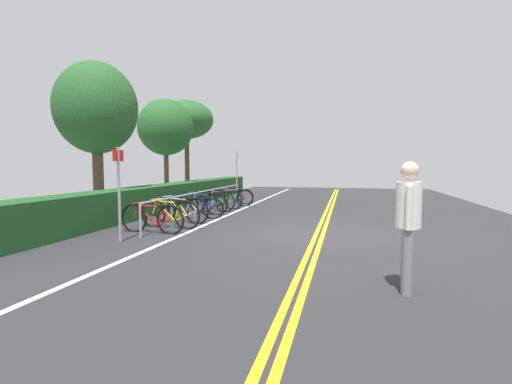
{
  "coord_description": "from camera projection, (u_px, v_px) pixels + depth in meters",
  "views": [
    {
      "loc": [
        -9.09,
        -0.6,
        1.68
      ],
      "look_at": [
        0.91,
        1.83,
        0.9
      ],
      "focal_mm": 26.12,
      "sensor_mm": 36.0,
      "label": 1
    }
  ],
  "objects": [
    {
      "name": "bicycle_4",
      "position": [
        202.0,
        204.0,
        12.31
      ],
      "size": [
        0.46,
        1.75,
        0.77
      ],
      "color": "black",
      "rests_on": "ground_plane"
    },
    {
      "name": "tree_extra",
      "position": [
        186.0,
        120.0,
        20.44
      ],
      "size": [
        2.95,
        2.95,
        5.15
      ],
      "color": "#473323",
      "rests_on": "ground_plane"
    },
    {
      "name": "tree_mid",
      "position": [
        96.0,
        109.0,
        11.53
      ],
      "size": [
        2.51,
        2.51,
        4.82
      ],
      "color": "brown",
      "rests_on": "ground_plane"
    },
    {
      "name": "bicycle_5",
      "position": [
        211.0,
        201.0,
        13.17
      ],
      "size": [
        0.46,
        1.8,
        0.76
      ],
      "color": "black",
      "rests_on": "ground_plane"
    },
    {
      "name": "tree_far_right",
      "position": [
        166.0,
        128.0,
        16.26
      ],
      "size": [
        2.4,
        2.4,
        4.5
      ],
      "color": "brown",
      "rests_on": "ground_plane"
    },
    {
      "name": "bicycle_3",
      "position": [
        196.0,
        208.0,
        11.44
      ],
      "size": [
        0.47,
        1.75,
        0.7
      ],
      "color": "black",
      "rests_on": "ground_plane"
    },
    {
      "name": "ground_plane",
      "position": [
        320.0,
        234.0,
        9.07
      ],
      "size": [
        35.04,
        11.93,
        0.05
      ],
      "primitive_type": "cube",
      "color": "#2B2B2D"
    },
    {
      "name": "sign_post_far",
      "position": [
        237.0,
        171.0,
        16.6
      ],
      "size": [
        0.36,
        0.09,
        2.24
      ],
      "color": "gray",
      "rests_on": "ground_plane"
    },
    {
      "name": "centre_line_yellow_outer",
      "position": [
        317.0,
        233.0,
        9.09
      ],
      "size": [
        31.54,
        0.1,
        0.0
      ],
      "primitive_type": "cube",
      "color": "gold",
      "rests_on": "ground_plane"
    },
    {
      "name": "bicycle_1",
      "position": [
        170.0,
        214.0,
        9.74
      ],
      "size": [
        0.46,
        1.79,
        0.79
      ],
      "color": "black",
      "rests_on": "ground_plane"
    },
    {
      "name": "bicycle_2",
      "position": [
        180.0,
        210.0,
        10.64
      ],
      "size": [
        0.46,
        1.84,
        0.78
      ],
      "color": "black",
      "rests_on": "ground_plane"
    },
    {
      "name": "centre_line_yellow_inner",
      "position": [
        323.0,
        233.0,
        9.05
      ],
      "size": [
        31.54,
        0.1,
        0.0
      ],
      "primitive_type": "cube",
      "color": "gold",
      "rests_on": "ground_plane"
    },
    {
      "name": "bike_lane_stripe_white",
      "position": [
        199.0,
        227.0,
        9.82
      ],
      "size": [
        31.54,
        0.12,
        0.0
      ],
      "primitive_type": "cube",
      "color": "white",
      "rests_on": "ground_plane"
    },
    {
      "name": "bicycle_0",
      "position": [
        152.0,
        218.0,
        9.02
      ],
      "size": [
        0.46,
        1.76,
        0.76
      ],
      "color": "black",
      "rests_on": "ground_plane"
    },
    {
      "name": "bicycle_8",
      "position": [
        233.0,
        196.0,
        15.52
      ],
      "size": [
        0.51,
        1.68,
        0.69
      ],
      "color": "black",
      "rests_on": "ground_plane"
    },
    {
      "name": "hedge_backdrop",
      "position": [
        171.0,
        196.0,
        14.15
      ],
      "size": [
        16.78,
        0.96,
        0.92
      ],
      "primitive_type": "cube",
      "color": "#1C4C21",
      "rests_on": "ground_plane"
    },
    {
      "name": "sign_post_near",
      "position": [
        119.0,
        185.0,
        7.93
      ],
      "size": [
        0.36,
        0.06,
        2.03
      ],
      "color": "gray",
      "rests_on": "ground_plane"
    },
    {
      "name": "bicycle_7",
      "position": [
        231.0,
        198.0,
        14.72
      ],
      "size": [
        0.51,
        1.75,
        0.71
      ],
      "color": "black",
      "rests_on": "ground_plane"
    },
    {
      "name": "bike_rack",
      "position": [
        204.0,
        196.0,
        12.23
      ],
      "size": [
        7.83,
        0.05,
        0.8
      ],
      "color": "#9EA0A5",
      "rests_on": "ground_plane"
    },
    {
      "name": "bicycle_6",
      "position": [
        221.0,
        200.0,
        13.89
      ],
      "size": [
        0.46,
        1.71,
        0.74
      ],
      "color": "black",
      "rests_on": "ground_plane"
    },
    {
      "name": "pedestrian",
      "position": [
        408.0,
        217.0,
        4.82
      ],
      "size": [
        0.49,
        0.32,
        1.71
      ],
      "color": "slate",
      "rests_on": "ground_plane"
    }
  ]
}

